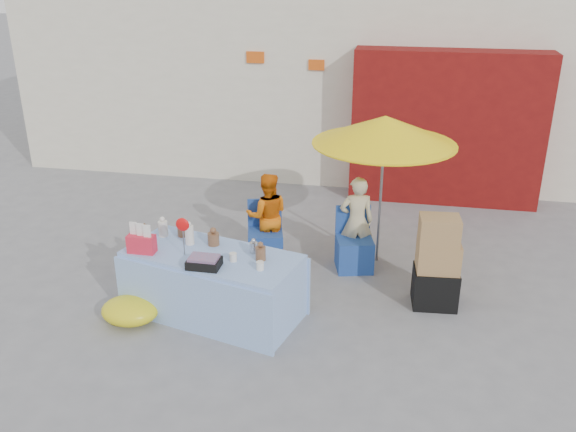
% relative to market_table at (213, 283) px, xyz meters
% --- Properties ---
extents(ground, '(80.00, 80.00, 0.00)m').
position_rel_market_table_xyz_m(ground, '(0.60, 0.21, -0.41)').
color(ground, slate).
rests_on(ground, ground).
extents(backdrop, '(14.00, 8.00, 7.80)m').
position_rel_market_table_xyz_m(backdrop, '(1.12, 7.72, 2.69)').
color(backdrop, silver).
rests_on(backdrop, ground).
extents(market_table, '(2.26, 1.47, 1.26)m').
position_rel_market_table_xyz_m(market_table, '(0.00, 0.00, 0.00)').
color(market_table, '#96C4F1').
rests_on(market_table, ground).
extents(chair_left, '(0.58, 0.57, 0.85)m').
position_rel_market_table_xyz_m(chair_left, '(0.29, 1.50, -0.16)').
color(chair_left, '#204394').
rests_on(chair_left, ground).
extents(chair_right, '(0.58, 0.57, 0.85)m').
position_rel_market_table_xyz_m(chair_right, '(1.54, 1.50, -0.16)').
color(chair_right, '#204394').
rests_on(chair_right, ground).
extents(vendor_orange, '(0.71, 0.61, 1.25)m').
position_rel_market_table_xyz_m(vendor_orange, '(0.30, 1.63, 0.21)').
color(vendor_orange, orange).
rests_on(vendor_orange, ground).
extents(vendor_beige, '(0.53, 0.41, 1.28)m').
position_rel_market_table_xyz_m(vendor_beige, '(1.55, 1.63, 0.23)').
color(vendor_beige, beige).
rests_on(vendor_beige, ground).
extents(umbrella, '(1.90, 1.90, 2.09)m').
position_rel_market_table_xyz_m(umbrella, '(1.85, 1.78, 1.48)').
color(umbrella, gray).
rests_on(umbrella, ground).
extents(box_stack, '(0.57, 0.48, 1.18)m').
position_rel_market_table_xyz_m(box_stack, '(2.60, 0.71, 0.13)').
color(box_stack, black).
rests_on(box_stack, ground).
extents(tarp_bundle, '(0.68, 0.55, 0.31)m').
position_rel_market_table_xyz_m(tarp_bundle, '(-0.90, -0.38, -0.26)').
color(tarp_bundle, yellow).
rests_on(tarp_bundle, ground).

